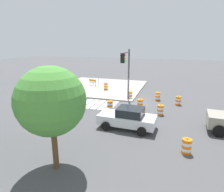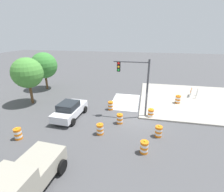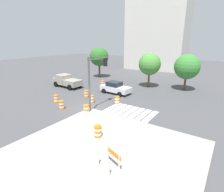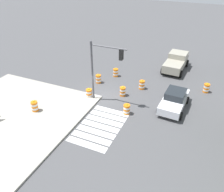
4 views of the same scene
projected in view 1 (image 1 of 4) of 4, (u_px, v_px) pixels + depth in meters
ground_plane at (132, 102)px, 21.43m from camera, size 120.00×120.00×0.00m
sidewalk_corner at (100, 87)px, 28.67m from camera, size 12.00×12.00×0.15m
crosswalk_stripes at (92, 104)px, 20.93m from camera, size 5.10×3.20×0.02m
sports_car at (128, 118)px, 14.85m from camera, size 4.39×2.31×1.63m
traffic_barrel_near_corner at (187, 146)px, 11.51m from camera, size 0.56×0.56×1.02m
traffic_barrel_crosswalk_end at (140, 104)px, 19.44m from camera, size 0.56×0.56×1.02m
traffic_barrel_median_near at (110, 106)px, 18.90m from camera, size 0.56×0.56×1.02m
traffic_barrel_median_far at (130, 95)px, 22.49m from camera, size 0.56×0.56×1.02m
traffic_barrel_far_curb at (158, 96)px, 22.11m from camera, size 0.56×0.56×1.02m
traffic_barrel_lane_center at (160, 110)px, 17.66m from camera, size 0.56×0.56×1.02m
traffic_barrel_opposite_curb at (178, 101)px, 20.49m from camera, size 0.56×0.56×1.02m
traffic_barrel_on_sidewalk at (106, 86)px, 26.47m from camera, size 0.56×0.56×1.02m
construction_barricade at (93, 81)px, 29.19m from camera, size 1.42×1.14×1.00m
traffic_light_pole at (126, 67)px, 20.07m from camera, size 0.47×3.29×5.50m
street_tree_streetside_far at (51, 101)px, 9.35m from camera, size 3.39×3.39×5.33m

